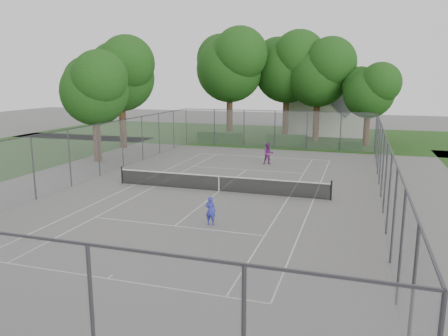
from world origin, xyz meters
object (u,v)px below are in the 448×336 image
(tennis_net, at_px, (219,183))
(woman_player, at_px, (268,154))
(house, at_px, (328,97))
(girl_player, at_px, (211,211))

(tennis_net, height_order, woman_player, woman_player)
(house, distance_m, girl_player, 35.42)
(house, relative_size, woman_player, 6.42)
(tennis_net, xyz_separation_m, girl_player, (1.48, -5.74, 0.15))
(girl_player, bearing_deg, house, -94.15)
(tennis_net, height_order, girl_player, girl_player)
(girl_player, xyz_separation_m, woman_player, (-0.40, 14.63, 0.17))
(house, height_order, woman_player, house)
(girl_player, distance_m, woman_player, 14.63)
(tennis_net, distance_m, woman_player, 8.96)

